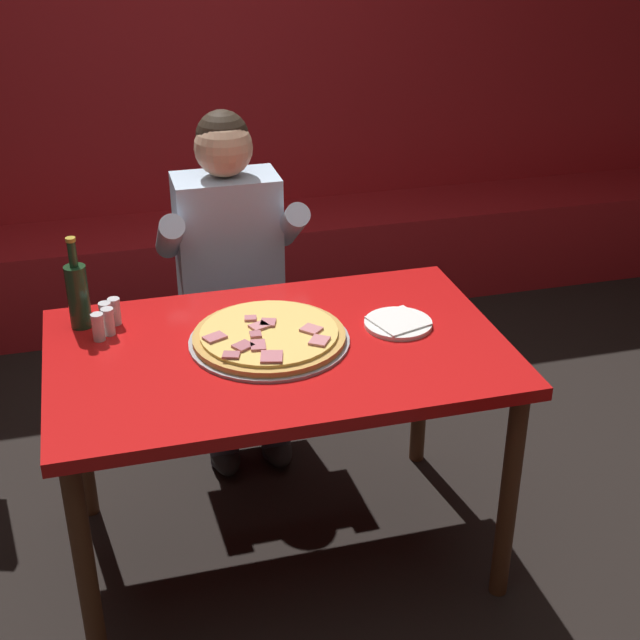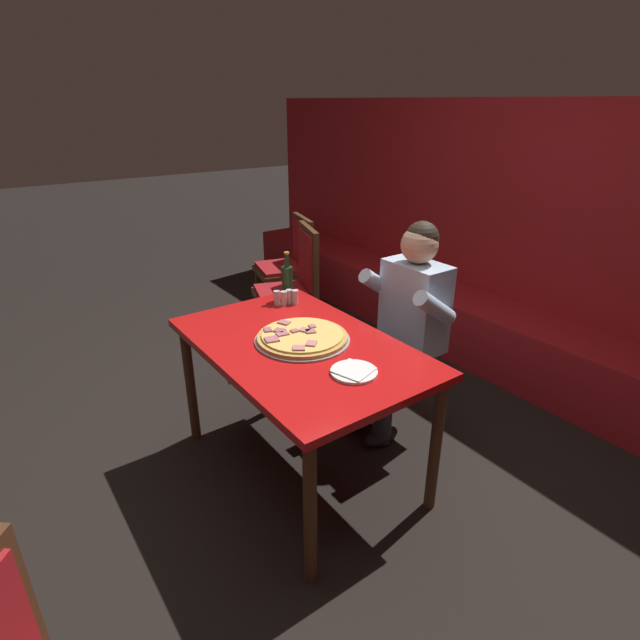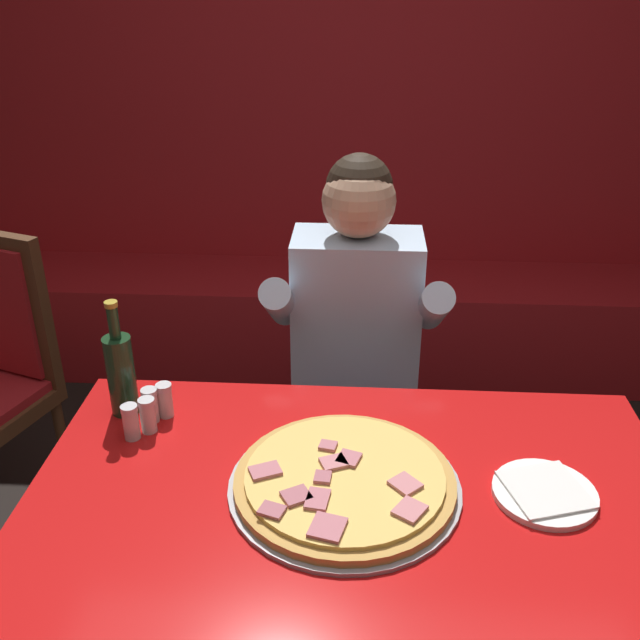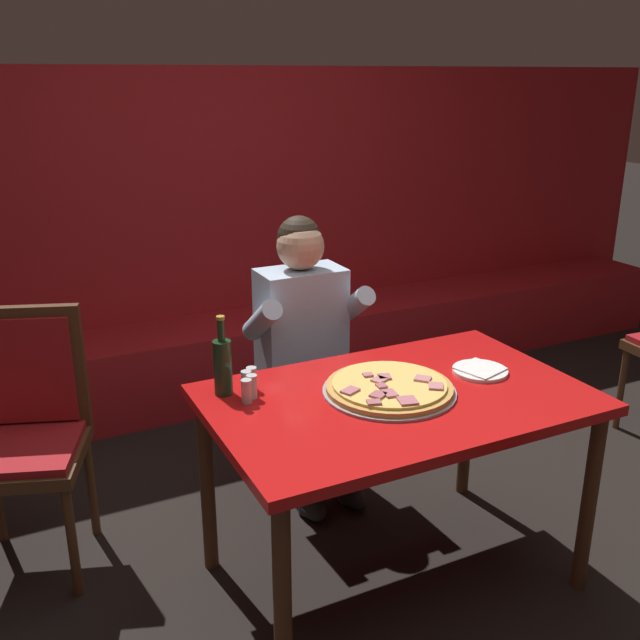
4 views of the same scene
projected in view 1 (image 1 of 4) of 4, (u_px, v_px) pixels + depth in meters
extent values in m
plane|color=black|center=(283.00, 548.00, 2.98)|extent=(24.00, 24.00, 0.00)
cube|color=#A3191E|center=(181.00, 110.00, 4.41)|extent=(6.80, 0.16, 1.90)
cube|color=#A3191E|center=(199.00, 268.00, 4.47)|extent=(6.46, 0.48, 0.46)
cylinder|color=#4C2D19|center=(86.00, 574.00, 2.36)|extent=(0.06, 0.06, 0.73)
cylinder|color=#4C2D19|center=(509.00, 498.00, 2.64)|extent=(0.06, 0.06, 0.73)
cylinder|color=#4C2D19|center=(79.00, 424.00, 2.98)|extent=(0.06, 0.06, 0.73)
cylinder|color=#4C2D19|center=(421.00, 376.00, 3.26)|extent=(0.06, 0.06, 0.73)
cube|color=red|center=(278.00, 352.00, 2.63)|extent=(1.34, 0.85, 0.04)
cylinder|color=#9E9EA3|center=(269.00, 341.00, 2.64)|extent=(0.48, 0.48, 0.01)
cylinder|color=#C69347|center=(269.00, 337.00, 2.64)|extent=(0.45, 0.45, 0.02)
cylinder|color=#E5BC5B|center=(269.00, 332.00, 2.63)|extent=(0.41, 0.41, 0.01)
cube|color=#C6757A|center=(312.00, 330.00, 2.62)|extent=(0.07, 0.07, 0.01)
cube|color=#A85B66|center=(243.00, 346.00, 2.54)|extent=(0.07, 0.07, 0.01)
cube|color=#B76670|center=(268.00, 323.00, 2.67)|extent=(0.06, 0.06, 0.01)
cube|color=#B76670|center=(272.00, 357.00, 2.48)|extent=(0.08, 0.08, 0.01)
cube|color=#C6757A|center=(259.00, 326.00, 2.65)|extent=(0.07, 0.06, 0.01)
cube|color=#B76670|center=(215.00, 337.00, 2.58)|extent=(0.07, 0.07, 0.01)
cube|color=#A85B66|center=(256.00, 334.00, 2.60)|extent=(0.04, 0.04, 0.01)
cube|color=#B76670|center=(258.00, 345.00, 2.54)|extent=(0.05, 0.07, 0.01)
cube|color=#A85B66|center=(231.00, 355.00, 2.49)|extent=(0.06, 0.05, 0.01)
cube|color=#C6757A|center=(319.00, 341.00, 2.56)|extent=(0.07, 0.08, 0.01)
cube|color=#B76670|center=(250.00, 318.00, 2.69)|extent=(0.04, 0.04, 0.01)
cylinder|color=white|center=(398.00, 324.00, 2.74)|extent=(0.21, 0.21, 0.01)
cube|color=white|center=(398.00, 321.00, 2.73)|extent=(0.19, 0.19, 0.01)
cylinder|color=#19381E|center=(78.00, 297.00, 2.69)|extent=(0.07, 0.07, 0.20)
cylinder|color=#19381E|center=(72.00, 254.00, 2.63)|extent=(0.03, 0.03, 0.08)
cylinder|color=#B29933|center=(70.00, 240.00, 2.61)|extent=(0.03, 0.03, 0.01)
cylinder|color=silver|center=(115.00, 313.00, 2.73)|extent=(0.04, 0.04, 0.07)
cylinder|color=silver|center=(115.00, 318.00, 2.74)|extent=(0.03, 0.03, 0.04)
cylinder|color=silver|center=(113.00, 301.00, 2.71)|extent=(0.04, 0.04, 0.01)
cylinder|color=silver|center=(106.00, 318.00, 2.71)|extent=(0.04, 0.04, 0.07)
cylinder|color=#516B33|center=(106.00, 322.00, 2.71)|extent=(0.03, 0.03, 0.04)
cylinder|color=silver|center=(104.00, 305.00, 2.69)|extent=(0.04, 0.04, 0.01)
cylinder|color=silver|center=(98.00, 329.00, 2.64)|extent=(0.04, 0.04, 0.07)
cylinder|color=#B23323|center=(99.00, 333.00, 2.65)|extent=(0.03, 0.03, 0.04)
cylinder|color=silver|center=(97.00, 316.00, 2.62)|extent=(0.04, 0.04, 0.01)
cylinder|color=silver|center=(109.00, 324.00, 2.67)|extent=(0.04, 0.04, 0.07)
cylinder|color=#28231E|center=(109.00, 328.00, 2.68)|extent=(0.03, 0.03, 0.04)
cylinder|color=silver|center=(107.00, 311.00, 2.65)|extent=(0.04, 0.04, 0.01)
ellipsoid|color=black|center=(225.00, 455.00, 3.37)|extent=(0.11, 0.24, 0.09)
ellipsoid|color=black|center=(276.00, 447.00, 3.42)|extent=(0.11, 0.24, 0.09)
cylinder|color=#282833|center=(222.00, 414.00, 3.29)|extent=(0.11, 0.11, 0.43)
cylinder|color=#282833|center=(275.00, 406.00, 3.33)|extent=(0.11, 0.11, 0.43)
cube|color=#282833|center=(241.00, 332.00, 3.27)|extent=(0.34, 0.40, 0.12)
cube|color=silver|center=(228.00, 243.00, 3.31)|extent=(0.38, 0.22, 0.52)
cylinder|color=silver|center=(170.00, 237.00, 3.16)|extent=(0.09, 0.30, 0.25)
cylinder|color=silver|center=(290.00, 225.00, 3.26)|extent=(0.09, 0.30, 0.25)
sphere|color=#D6A884|center=(223.00, 148.00, 3.15)|extent=(0.21, 0.21, 0.21)
sphere|color=#2D2319|center=(222.00, 137.00, 3.14)|extent=(0.19, 0.19, 0.19)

